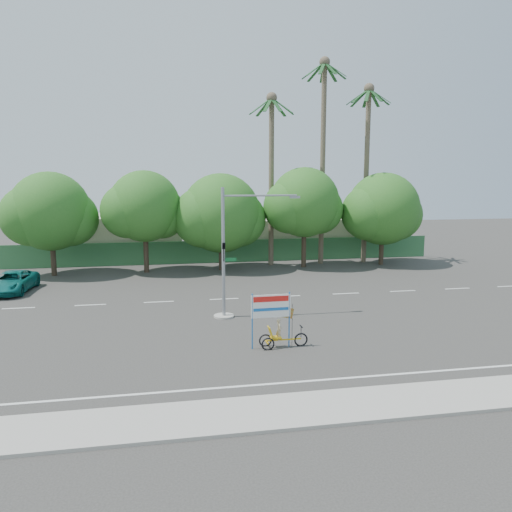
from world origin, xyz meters
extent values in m
plane|color=#33302D|center=(0.00, 0.00, 0.00)|extent=(120.00, 120.00, 0.00)
cube|color=gray|center=(0.00, -7.50, 0.06)|extent=(50.00, 2.40, 0.12)
cube|color=#336B3D|center=(0.00, 21.50, 1.00)|extent=(38.00, 0.08, 2.00)
cube|color=beige|center=(-10.00, 26.00, 2.00)|extent=(12.00, 8.00, 4.00)
cube|color=beige|center=(8.00, 26.00, 1.80)|extent=(14.00, 8.00, 3.60)
cylinder|color=#473828|center=(-14.00, 18.00, 1.76)|extent=(0.40, 0.40, 3.52)
sphere|color=#174E17|center=(-14.00, 18.00, 4.96)|extent=(6.00, 6.00, 6.00)
sphere|color=#174E17|center=(-12.65, 18.30, 4.40)|extent=(4.32, 4.32, 4.32)
sphere|color=#174E17|center=(-15.35, 17.75, 4.64)|extent=(4.56, 4.56, 4.56)
cylinder|color=#473828|center=(-7.00, 18.00, 1.87)|extent=(0.40, 0.40, 3.74)
sphere|color=#174E17|center=(-7.00, 18.00, 5.27)|extent=(5.60, 5.60, 5.60)
sphere|color=#174E17|center=(-5.74, 18.30, 4.68)|extent=(4.03, 4.03, 4.03)
sphere|color=#174E17|center=(-8.26, 17.75, 4.93)|extent=(4.26, 4.26, 4.26)
cylinder|color=#473828|center=(-1.00, 18.00, 1.65)|extent=(0.40, 0.40, 3.30)
sphere|color=#174E17|center=(-1.00, 18.00, 4.65)|extent=(6.40, 6.40, 6.40)
sphere|color=#174E17|center=(0.44, 18.30, 4.12)|extent=(4.61, 4.61, 4.61)
sphere|color=#174E17|center=(-2.44, 17.75, 4.35)|extent=(4.86, 4.86, 4.86)
cylinder|color=#473828|center=(6.00, 18.00, 1.94)|extent=(0.40, 0.40, 3.87)
sphere|color=#174E17|center=(6.00, 18.00, 5.46)|extent=(5.80, 5.80, 5.80)
sphere|color=#174E17|center=(7.30, 18.30, 4.84)|extent=(4.18, 4.18, 4.18)
sphere|color=#174E17|center=(4.70, 17.75, 5.10)|extent=(4.41, 4.41, 4.41)
cylinder|color=#473828|center=(13.00, 18.00, 1.72)|extent=(0.40, 0.40, 3.43)
sphere|color=#174E17|center=(13.00, 18.00, 4.84)|extent=(6.20, 6.20, 6.20)
sphere|color=#174E17|center=(14.39, 18.30, 4.29)|extent=(4.46, 4.46, 4.46)
sphere|color=#174E17|center=(11.61, 17.75, 4.52)|extent=(4.71, 4.71, 4.71)
cylinder|color=#70604C|center=(8.00, 19.50, 8.50)|extent=(0.44, 0.44, 17.00)
sphere|color=#70604C|center=(8.00, 19.50, 17.00)|extent=(0.90, 0.90, 0.90)
cube|color=#1C4C21|center=(8.94, 19.50, 16.34)|extent=(1.91, 0.28, 1.36)
cube|color=#1C4C21|center=(8.72, 20.11, 16.34)|extent=(1.65, 1.44, 1.36)
cube|color=#1C4C21|center=(8.16, 20.43, 16.34)|extent=(0.61, 1.93, 1.36)
cube|color=#1C4C21|center=(7.53, 20.32, 16.34)|extent=(1.20, 1.80, 1.36)
cube|color=#1C4C21|center=(7.11, 19.82, 16.34)|extent=(1.89, 0.92, 1.36)
cube|color=#1C4C21|center=(7.11, 19.18, 16.34)|extent=(1.89, 0.92, 1.36)
cube|color=#1C4C21|center=(7.53, 18.68, 16.34)|extent=(1.20, 1.80, 1.36)
cube|color=#1C4C21|center=(8.16, 18.57, 16.34)|extent=(0.61, 1.93, 1.36)
cube|color=#1C4C21|center=(8.72, 18.89, 16.34)|extent=(1.65, 1.44, 1.36)
cylinder|color=#70604C|center=(12.00, 19.50, 7.50)|extent=(0.44, 0.44, 15.00)
sphere|color=#70604C|center=(12.00, 19.50, 15.00)|extent=(0.90, 0.90, 0.90)
cube|color=#1C4C21|center=(12.94, 19.50, 14.34)|extent=(1.91, 0.28, 1.36)
cube|color=#1C4C21|center=(12.72, 20.11, 14.34)|extent=(1.65, 1.44, 1.36)
cube|color=#1C4C21|center=(12.16, 20.43, 14.34)|extent=(0.61, 1.93, 1.36)
cube|color=#1C4C21|center=(11.53, 20.32, 14.34)|extent=(1.20, 1.80, 1.36)
cube|color=#1C4C21|center=(11.11, 19.82, 14.34)|extent=(1.89, 0.92, 1.36)
cube|color=#1C4C21|center=(11.11, 19.18, 14.34)|extent=(1.89, 0.92, 1.36)
cube|color=#1C4C21|center=(11.53, 18.68, 14.34)|extent=(1.20, 1.80, 1.36)
cube|color=#1C4C21|center=(12.16, 18.57, 14.34)|extent=(0.61, 1.93, 1.36)
cube|color=#1C4C21|center=(12.72, 18.89, 14.34)|extent=(1.65, 1.44, 1.36)
cylinder|color=#70604C|center=(3.50, 19.50, 7.00)|extent=(0.44, 0.44, 14.00)
sphere|color=#70604C|center=(3.50, 19.50, 14.00)|extent=(0.90, 0.90, 0.90)
cube|color=#1C4C21|center=(4.44, 19.50, 13.34)|extent=(1.91, 0.28, 1.36)
cube|color=#1C4C21|center=(4.22, 20.11, 13.34)|extent=(1.65, 1.44, 1.36)
cube|color=#1C4C21|center=(3.66, 20.43, 13.34)|extent=(0.61, 1.93, 1.36)
cube|color=#1C4C21|center=(3.03, 20.32, 13.34)|extent=(1.20, 1.80, 1.36)
cube|color=#1C4C21|center=(2.61, 19.82, 13.34)|extent=(1.89, 0.92, 1.36)
cube|color=#1C4C21|center=(2.61, 19.18, 13.34)|extent=(1.89, 0.92, 1.36)
cube|color=#1C4C21|center=(3.03, 18.68, 13.34)|extent=(1.20, 1.80, 1.36)
cube|color=#1C4C21|center=(3.66, 18.57, 13.34)|extent=(0.61, 1.93, 1.36)
cube|color=#1C4C21|center=(4.22, 18.89, 13.34)|extent=(1.65, 1.44, 1.36)
cylinder|color=gray|center=(-2.50, 4.00, 0.05)|extent=(1.10, 1.10, 0.10)
cylinder|color=gray|center=(-2.50, 4.00, 3.50)|extent=(0.18, 0.18, 7.00)
cylinder|color=gray|center=(-0.50, 4.00, 6.55)|extent=(4.00, 0.10, 0.10)
cube|color=gray|center=(1.40, 4.00, 6.45)|extent=(0.55, 0.20, 0.12)
imported|color=black|center=(-2.50, 3.78, 3.60)|extent=(0.16, 0.20, 1.00)
cube|color=#14662D|center=(-2.15, 4.00, 3.15)|extent=(0.70, 0.04, 0.18)
torus|color=black|center=(0.34, -1.31, 0.28)|extent=(0.63, 0.08, 0.63)
torus|color=black|center=(-1.25, -1.07, 0.26)|extent=(0.59, 0.08, 0.59)
torus|color=black|center=(-1.24, -1.60, 0.26)|extent=(0.59, 0.08, 0.59)
cube|color=gold|center=(-0.45, -1.32, 0.34)|extent=(1.59, 0.08, 0.06)
cube|color=gold|center=(-1.25, -1.34, 0.28)|extent=(0.07, 0.56, 0.05)
cube|color=gold|center=(-0.83, -1.33, 0.47)|extent=(0.47, 0.40, 0.06)
cube|color=gold|center=(-1.08, -1.33, 0.73)|extent=(0.22, 0.40, 0.50)
cylinder|color=black|center=(0.34, -1.31, 0.65)|extent=(0.03, 0.03, 0.51)
cube|color=black|center=(0.34, -1.31, 0.90)|extent=(0.04, 0.42, 0.04)
imported|color=#CCB284|center=(-0.69, -1.33, 0.82)|extent=(0.25, 0.37, 1.01)
cylinder|color=blue|center=(-1.90, -1.35, 1.26)|extent=(0.05, 0.05, 2.52)
cylinder|color=blue|center=(-0.22, -1.32, 1.26)|extent=(0.05, 0.05, 2.52)
cube|color=white|center=(-1.06, -1.33, 1.91)|extent=(1.77, 0.08, 1.03)
cube|color=red|center=(-1.06, -1.36, 2.24)|extent=(1.58, 0.04, 0.24)
cube|color=blue|center=(-1.06, -1.36, 1.77)|extent=(1.58, 0.04, 0.13)
cylinder|color=black|center=(-0.08, -1.31, 0.98)|extent=(0.02, 0.02, 1.96)
cube|color=red|center=(-0.41, -1.32, 1.58)|extent=(0.83, 0.03, 0.61)
imported|color=#0E6661|center=(-15.50, 12.47, 0.68)|extent=(2.66, 5.07, 1.36)
camera|label=1|loc=(-5.63, -22.13, 7.50)|focal=35.00mm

